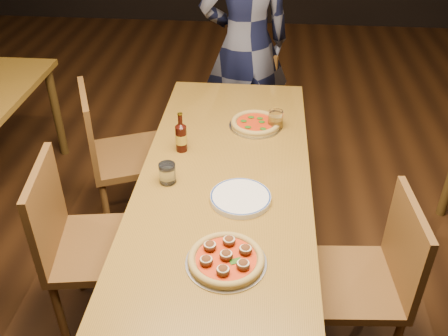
# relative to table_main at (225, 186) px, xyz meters

# --- Properties ---
(ground) EXTENTS (9.00, 9.00, 0.00)m
(ground) POSITION_rel_table_main_xyz_m (0.00, 0.00, -0.68)
(ground) COLOR black
(table_main) EXTENTS (0.80, 2.00, 0.75)m
(table_main) POSITION_rel_table_main_xyz_m (0.00, 0.00, 0.00)
(table_main) COLOR brown
(table_main) RESTS_ON ground
(chair_main_nw) EXTENTS (0.51, 0.51, 0.97)m
(chair_main_nw) POSITION_rel_table_main_xyz_m (-0.56, -0.26, -0.20)
(chair_main_nw) COLOR brown
(chair_main_nw) RESTS_ON ground
(chair_main_sw) EXTENTS (0.59, 0.59, 0.96)m
(chair_main_sw) POSITION_rel_table_main_xyz_m (-0.61, 0.53, -0.20)
(chair_main_sw) COLOR brown
(chair_main_sw) RESTS_ON ground
(chair_main_e) EXTENTS (0.46, 0.46, 0.92)m
(chair_main_e) POSITION_rel_table_main_xyz_m (0.58, -0.35, -0.22)
(chair_main_e) COLOR brown
(chair_main_e) RESTS_ON ground
(chair_end) EXTENTS (0.49, 0.49, 0.82)m
(chair_end) POSITION_rel_table_main_xyz_m (0.00, 1.29, -0.27)
(chair_end) COLOR brown
(chair_end) RESTS_ON ground
(pizza_meatball) EXTENTS (0.31, 0.31, 0.06)m
(pizza_meatball) POSITION_rel_table_main_xyz_m (0.05, -0.57, 0.09)
(pizza_meatball) COLOR #B7B7BF
(pizza_meatball) RESTS_ON table_main
(pizza_margherita) EXTENTS (0.29, 0.29, 0.04)m
(pizza_margherita) POSITION_rel_table_main_xyz_m (0.13, 0.47, 0.09)
(pizza_margherita) COLOR #B7B7BF
(pizza_margherita) RESTS_ON table_main
(plate_stack) EXTENTS (0.27, 0.27, 0.03)m
(plate_stack) POSITION_rel_table_main_xyz_m (0.09, -0.19, 0.08)
(plate_stack) COLOR white
(plate_stack) RESTS_ON table_main
(beer_bottle) EXTENTS (0.06, 0.06, 0.21)m
(beer_bottle) POSITION_rel_table_main_xyz_m (-0.24, 0.19, 0.15)
(beer_bottle) COLOR black
(beer_bottle) RESTS_ON table_main
(water_glass) EXTENTS (0.08, 0.08, 0.10)m
(water_glass) POSITION_rel_table_main_xyz_m (-0.26, -0.08, 0.12)
(water_glass) COLOR white
(water_glass) RESTS_ON table_main
(amber_glass) EXTENTS (0.08, 0.08, 0.10)m
(amber_glass) POSITION_rel_table_main_xyz_m (0.23, 0.46, 0.12)
(amber_glass) COLOR #986211
(amber_glass) RESTS_ON table_main
(diner) EXTENTS (0.75, 0.62, 1.75)m
(diner) POSITION_rel_table_main_xyz_m (0.02, 1.36, 0.20)
(diner) COLOR black
(diner) RESTS_ON ground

